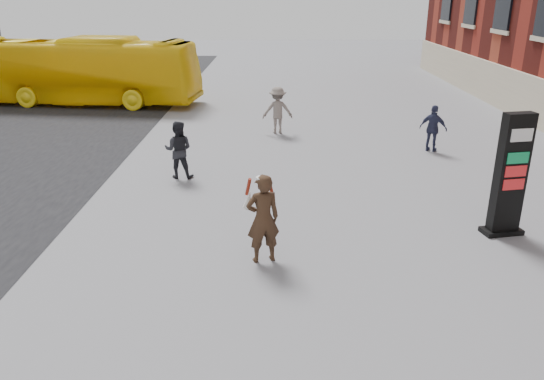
{
  "coord_description": "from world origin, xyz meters",
  "views": [
    {
      "loc": [
        -0.44,
        -8.23,
        4.82
      ],
      "look_at": [
        -0.48,
        1.77,
        1.06
      ],
      "focal_mm": 35.0,
      "sensor_mm": 36.0,
      "label": 1
    }
  ],
  "objects_px": {
    "woman": "(263,217)",
    "bus": "(80,71)",
    "pedestrian_b": "(278,110)",
    "pedestrian_c": "(433,129)",
    "info_pylon": "(510,175)",
    "pedestrian_a": "(178,150)"
  },
  "relations": [
    {
      "from": "info_pylon",
      "to": "woman",
      "type": "bearing_deg",
      "value": -177.6
    },
    {
      "from": "woman",
      "to": "pedestrian_b",
      "type": "bearing_deg",
      "value": -108.29
    },
    {
      "from": "woman",
      "to": "pedestrian_b",
      "type": "distance_m",
      "value": 9.71
    },
    {
      "from": "info_pylon",
      "to": "woman",
      "type": "height_order",
      "value": "info_pylon"
    },
    {
      "from": "pedestrian_a",
      "to": "woman",
      "type": "bearing_deg",
      "value": 118.9
    },
    {
      "from": "pedestrian_b",
      "to": "pedestrian_c",
      "type": "height_order",
      "value": "pedestrian_b"
    },
    {
      "from": "woman",
      "to": "pedestrian_a",
      "type": "bearing_deg",
      "value": -79.91
    },
    {
      "from": "pedestrian_a",
      "to": "pedestrian_b",
      "type": "xyz_separation_m",
      "value": [
        2.72,
        4.9,
        0.04
      ]
    },
    {
      "from": "info_pylon",
      "to": "pedestrian_a",
      "type": "relative_size",
      "value": 1.65
    },
    {
      "from": "pedestrian_a",
      "to": "pedestrian_c",
      "type": "relative_size",
      "value": 1.06
    },
    {
      "from": "woman",
      "to": "pedestrian_c",
      "type": "relative_size",
      "value": 1.17
    },
    {
      "from": "pedestrian_a",
      "to": "bus",
      "type": "bearing_deg",
      "value": -56.61
    },
    {
      "from": "pedestrian_c",
      "to": "info_pylon",
      "type": "bearing_deg",
      "value": 119.86
    },
    {
      "from": "info_pylon",
      "to": "pedestrian_b",
      "type": "xyz_separation_m",
      "value": [
        -4.71,
        8.47,
        -0.46
      ]
    },
    {
      "from": "info_pylon",
      "to": "bus",
      "type": "xyz_separation_m",
      "value": [
        -13.54,
        13.76,
        0.18
      ]
    },
    {
      "from": "woman",
      "to": "pedestrian_c",
      "type": "bearing_deg",
      "value": -141.69
    },
    {
      "from": "pedestrian_c",
      "to": "woman",
      "type": "bearing_deg",
      "value": 86.53
    },
    {
      "from": "woman",
      "to": "bus",
      "type": "xyz_separation_m",
      "value": [
        -8.5,
        14.99,
        0.59
      ]
    },
    {
      "from": "woman",
      "to": "pedestrian_b",
      "type": "height_order",
      "value": "woman"
    },
    {
      "from": "pedestrian_b",
      "to": "pedestrian_c",
      "type": "distance_m",
      "value": 5.44
    },
    {
      "from": "bus",
      "to": "pedestrian_c",
      "type": "bearing_deg",
      "value": -111.73
    },
    {
      "from": "woman",
      "to": "pedestrian_c",
      "type": "distance_m",
      "value": 9.09
    }
  ]
}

